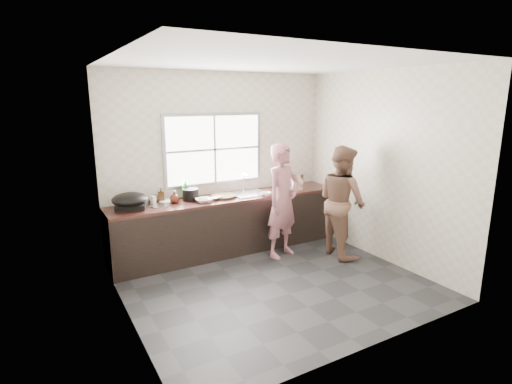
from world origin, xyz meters
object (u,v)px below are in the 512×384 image
woman (283,205)px  person_side (342,201)px  bowl_held (266,193)px  glass_jar (154,200)px  pot_lid_left (161,205)px  bottle_green (185,189)px  bottle_brown_short (175,197)px  pot_lid_right (159,206)px  black_pot (191,194)px  cutting_board (223,196)px  bowl_mince (204,200)px  dish_rack (289,182)px  burner (133,205)px  bottle_brown_tall (161,195)px  wok (130,199)px  plate_food (167,201)px  bowl_crabs (284,190)px

woman → person_side: bearing=-45.0°
bowl_held → woman: bearing=-75.9°
glass_jar → pot_lid_left: size_ratio=0.44×
bowl_held → bottle_green: size_ratio=0.75×
woman → bottle_brown_short: (-1.44, 0.59, 0.16)m
bottle_green → pot_lid_right: bearing=-151.4°
person_side → black_pot: (-1.96, 1.03, 0.12)m
cutting_board → pot_lid_right: 0.98m
bowl_mince → dish_rack: 1.51m
black_pot → glass_jar: (-0.52, 0.08, -0.03)m
black_pot → bottle_brown_short: bearing=-168.3°
bowl_mince → bowl_held: bowl_held is taller
pot_lid_left → burner: bearing=161.9°
woman → bottle_brown_tall: (-1.57, 0.78, 0.16)m
bowl_mince → bottle_brown_short: (-0.37, 0.16, 0.06)m
bowl_held → pot_lid_right: 1.60m
woman → bowl_mince: (-1.07, 0.43, 0.10)m
bowl_held → bottle_brown_short: (-1.35, 0.24, 0.05)m
person_side → pot_lid_left: size_ratio=7.03×
bottle_brown_short → pot_lid_right: bottle_brown_short is taller
woman → bowl_mince: 1.15m
cutting_board → black_pot: size_ratio=1.60×
bottle_green → pot_lid_left: 0.52m
cutting_board → wok: 1.37m
pot_lid_right → person_side: bearing=-20.4°
bowl_held → bottle_brown_short: size_ratio=1.28×
burner → bottle_brown_short: bearing=-8.7°
bottle_brown_short → bowl_held: bearing=-10.2°
bowl_held → plate_food: (-1.41, 0.39, -0.02)m
woman → burner: size_ratio=3.96×
bottle_brown_short → burner: 0.58m
bowl_crabs → bowl_mince: bearing=179.1°
bowl_crabs → black_pot: black_pot is taller
woman → burner: 2.12m
dish_rack → cutting_board: bearing=-170.1°
bottle_brown_short → bottle_brown_tall: bearing=124.5°
bowl_mince → wok: 1.01m
bowl_crabs → bottle_green: 1.55m
glass_jar → dish_rack: size_ratio=0.28×
bowl_crabs → plate_food: bearing=169.7°
bowl_mince → pot_lid_left: size_ratio=0.98×
woman → cutting_board: bearing=123.7°
bowl_held → burner: (-1.92, 0.33, -0.00)m
black_pot → bottle_brown_tall: size_ratio=1.33×
woman → bowl_crabs: (0.29, 0.40, 0.11)m
person_side → pot_lid_right: 2.63m
bowl_held → black_pot: size_ratio=0.92×
bowl_mince → burner: size_ratio=0.58×
bowl_crabs → glass_jar: bearing=170.9°
bowl_crabs → bottle_green: (-1.50, 0.38, 0.11)m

